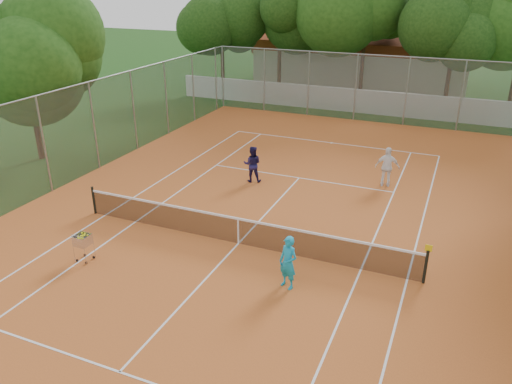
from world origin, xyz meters
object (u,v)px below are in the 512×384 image
at_px(player_near, 288,263).
at_px(player_far_left, 252,164).
at_px(player_far_right, 387,167).
at_px(tennis_net, 238,231).
at_px(clubhouse, 364,56).
at_px(ball_hopper, 84,247).

height_order(player_near, player_far_left, player_near).
distance_m(player_far_left, player_far_right, 5.69).
xyz_separation_m(tennis_net, player_far_left, (-1.76, 5.25, 0.30)).
distance_m(tennis_net, clubhouse, 29.12).
relative_size(player_far_left, ball_hopper, 1.62).
height_order(clubhouse, player_near, clubhouse).
xyz_separation_m(clubhouse, player_near, (4.35, -30.73, -1.38)).
distance_m(player_near, player_far_left, 8.10).
height_order(tennis_net, player_far_left, player_far_left).
bearing_deg(tennis_net, ball_hopper, -144.44).
bearing_deg(clubhouse, ball_hopper, -93.56).
bearing_deg(player_far_left, clubhouse, -108.28).
bearing_deg(clubhouse, player_far_left, -89.42).
relative_size(player_far_left, player_far_right, 0.93).
xyz_separation_m(player_near, player_far_right, (1.31, 8.71, 0.05)).
height_order(tennis_net, player_near, player_near).
relative_size(player_far_right, ball_hopper, 1.75).
bearing_deg(ball_hopper, player_far_left, 88.38).
bearing_deg(player_far_left, tennis_net, 89.67).
bearing_deg(tennis_net, player_far_left, 108.53).
distance_m(player_far_left, ball_hopper, 8.40).
bearing_deg(player_near, player_far_left, 141.64).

